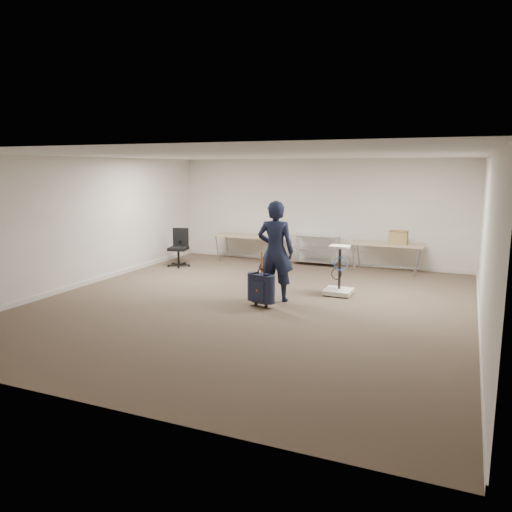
% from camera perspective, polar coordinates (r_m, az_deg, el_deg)
% --- Properties ---
extents(ground, '(9.00, 9.00, 0.00)m').
position_cam_1_polar(ground, '(9.63, -0.41, -5.43)').
color(ground, '#4D402F').
rests_on(ground, ground).
extents(room_shell, '(8.00, 9.00, 9.00)m').
position_cam_1_polar(room_shell, '(10.85, 2.50, -3.37)').
color(room_shell, silver).
rests_on(room_shell, ground).
extents(folding_table_left, '(1.80, 0.75, 0.73)m').
position_cam_1_polar(folding_table_left, '(13.79, -1.10, 2.19)').
color(folding_table_left, '#9C845F').
rests_on(folding_table_left, ground).
extents(folding_table_right, '(1.80, 0.75, 0.73)m').
position_cam_1_polar(folding_table_right, '(12.72, 14.71, 1.19)').
color(folding_table_right, '#9C845F').
rests_on(folding_table_right, ground).
extents(wire_shelf, '(1.22, 0.47, 0.80)m').
position_cam_1_polar(wire_shelf, '(13.40, 6.77, 0.86)').
color(wire_shelf, silver).
rests_on(wire_shelf, ground).
extents(person, '(0.77, 0.56, 1.96)m').
position_cam_1_polar(person, '(9.64, 2.24, 0.56)').
color(person, black).
rests_on(person, ground).
extents(suitcase, '(0.43, 0.32, 1.05)m').
position_cam_1_polar(suitcase, '(9.31, 0.59, -3.70)').
color(suitcase, black).
rests_on(suitcase, ground).
extents(office_chair, '(0.60, 0.60, 0.99)m').
position_cam_1_polar(office_chair, '(13.31, -8.79, 0.14)').
color(office_chair, black).
rests_on(office_chair, ground).
extents(equipment_cart, '(0.56, 0.56, 1.02)m').
position_cam_1_polar(equipment_cart, '(10.35, 9.42, -2.93)').
color(equipment_cart, beige).
rests_on(equipment_cart, ground).
extents(cardboard_box, '(0.43, 0.33, 0.32)m').
position_cam_1_polar(cardboard_box, '(12.65, 15.96, 2.06)').
color(cardboard_box, olive).
rests_on(cardboard_box, folding_table_right).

